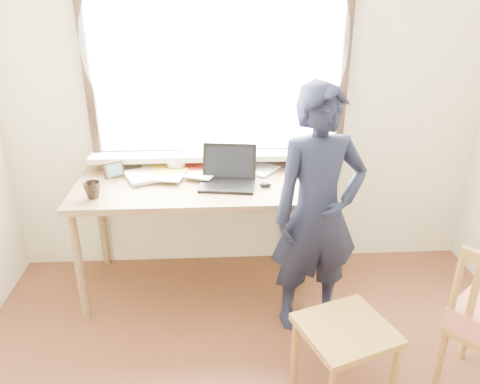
{
  "coord_description": "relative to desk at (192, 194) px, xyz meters",
  "views": [
    {
      "loc": [
        -0.22,
        -1.3,
        2.08
      ],
      "look_at": [
        -0.1,
        0.95,
        1.06
      ],
      "focal_mm": 35.0,
      "sensor_mm": 36.0,
      "label": 1
    }
  ],
  "objects": [
    {
      "name": "mouse",
      "position": [
        0.5,
        -0.1,
        0.1
      ],
      "size": [
        0.08,
        0.06,
        0.03
      ],
      "primitive_type": "ellipsoid",
      "color": "black",
      "rests_on": "desk"
    },
    {
      "name": "laptop",
      "position": [
        0.25,
        -0.03,
        0.15
      ],
      "size": [
        0.4,
        0.34,
        0.25
      ],
      "color": "black",
      "rests_on": "desk"
    },
    {
      "name": "mug_dark",
      "position": [
        -0.6,
        -0.22,
        0.14
      ],
      "size": [
        0.14,
        0.14,
        0.1
      ],
      "primitive_type": "imported",
      "rotation": [
        0.0,
        0.0,
        -0.28
      ],
      "color": "black",
      "rests_on": "desk"
    },
    {
      "name": "book_a",
      "position": [
        -0.36,
        0.18,
        0.1
      ],
      "size": [
        0.21,
        0.27,
        0.02
      ],
      "primitive_type": "imported",
      "rotation": [
        0.0,
        0.0,
        0.1
      ],
      "color": "white",
      "rests_on": "desk"
    },
    {
      "name": "work_chair",
      "position": [
        0.83,
        -1.06,
        -0.36
      ],
      "size": [
        0.56,
        0.55,
        0.45
      ],
      "color": "olive",
      "rests_on": "ground"
    },
    {
      "name": "room_shell",
      "position": [
        0.38,
        -1.43,
        0.89
      ],
      "size": [
        3.52,
        4.02,
        2.61
      ],
      "color": "beige",
      "rests_on": "ground"
    },
    {
      "name": "desk_clutter",
      "position": [
        -0.05,
        0.18,
        0.11
      ],
      "size": [
        0.79,
        0.49,
        0.05
      ],
      "color": "white",
      "rests_on": "desk"
    },
    {
      "name": "picture_frame",
      "position": [
        -0.53,
        0.1,
        0.14
      ],
      "size": [
        0.13,
        0.09,
        0.11
      ],
      "color": "black",
      "rests_on": "desk"
    },
    {
      "name": "book_b",
      "position": [
        0.43,
        0.23,
        0.1
      ],
      "size": [
        0.28,
        0.29,
        0.02
      ],
      "primitive_type": "imported",
      "rotation": [
        0.0,
        0.0,
        -0.61
      ],
      "color": "white",
      "rests_on": "desk"
    },
    {
      "name": "desk",
      "position": [
        0.0,
        0.0,
        0.0
      ],
      "size": [
        1.56,
        0.78,
        0.83
      ],
      "color": "brown",
      "rests_on": "ground"
    },
    {
      "name": "mug_white",
      "position": [
        -0.11,
        0.22,
        0.14
      ],
      "size": [
        0.15,
        0.15,
        0.11
      ],
      "primitive_type": "imported",
      "rotation": [
        0.0,
        0.0,
        0.15
      ],
      "color": "white",
      "rests_on": "desk"
    },
    {
      "name": "person",
      "position": [
        0.78,
        -0.43,
        0.05
      ],
      "size": [
        0.64,
        0.47,
        1.59
      ],
      "primitive_type": "imported",
      "rotation": [
        0.0,
        0.0,
        0.17
      ],
      "color": "black",
      "rests_on": "ground"
    }
  ]
}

